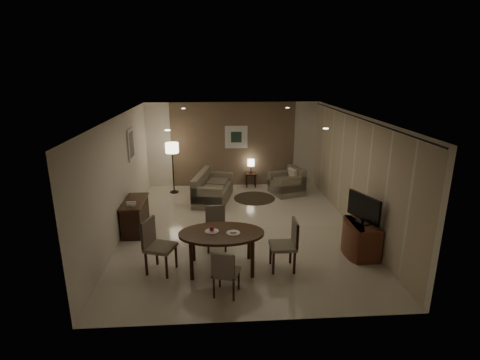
{
  "coord_description": "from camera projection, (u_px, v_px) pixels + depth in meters",
  "views": [
    {
      "loc": [
        -0.58,
        -8.34,
        3.74
      ],
      "look_at": [
        0.0,
        0.2,
        1.15
      ],
      "focal_mm": 28.0,
      "sensor_mm": 36.0,
      "label": 1
    }
  ],
  "objects": [
    {
      "name": "armchair",
      "position": [
        287.0,
        181.0,
        11.41
      ],
      "size": [
        1.09,
        1.12,
        0.8
      ],
      "primitive_type": null,
      "rotation": [
        0.0,
        0.0,
        -1.26
      ],
      "color": "gray",
      "rests_on": "floor"
    },
    {
      "name": "console_desk",
      "position": [
        135.0,
        216.0,
        8.82
      ],
      "size": [
        0.48,
        1.2,
        0.75
      ],
      "primitive_type": null,
      "color": "#402614",
      "rests_on": "floor"
    },
    {
      "name": "curtain_rod",
      "position": [
        358.0,
        118.0,
        8.5
      ],
      "size": [
        0.03,
        6.8,
        0.03
      ],
      "primitive_type": "cylinder",
      "rotation": [
        1.57,
        0.0,
        0.0
      ],
      "color": "black",
      "rests_on": "wall_right"
    },
    {
      "name": "taupe_accent",
      "position": [
        233.0,
        145.0,
        12.02
      ],
      "size": [
        3.96,
        0.03,
        2.7
      ],
      "primitive_type": "cube",
      "color": "#7C624D",
      "rests_on": "wall_back"
    },
    {
      "name": "room_shell",
      "position": [
        239.0,
        170.0,
        9.08
      ],
      "size": [
        5.5,
        7.0,
        2.7
      ],
      "color": "beige",
      "rests_on": "ground"
    },
    {
      "name": "art_back_canvas",
      "position": [
        236.0,
        137.0,
        11.92
      ],
      "size": [
        0.34,
        0.01,
        0.34
      ],
      "primitive_type": "cube",
      "color": "#1D3428",
      "rests_on": "wall_back"
    },
    {
      "name": "floor_lamp",
      "position": [
        173.0,
        168.0,
        11.43
      ],
      "size": [
        0.4,
        0.4,
        1.56
      ],
      "primitive_type": null,
      "color": "#FFE5B7",
      "rests_on": "floor"
    },
    {
      "name": "flat_tv",
      "position": [
        364.0,
        208.0,
        7.51
      ],
      "size": [
        0.36,
        0.85,
        0.6
      ],
      "primitive_type": null,
      "rotation": [
        0.0,
        0.0,
        0.35
      ],
      "color": "black",
      "rests_on": "tv_cabinet"
    },
    {
      "name": "tv_cabinet",
      "position": [
        362.0,
        239.0,
        7.71
      ],
      "size": [
        0.48,
        0.9,
        0.7
      ],
      "primitive_type": null,
      "color": "brown",
      "rests_on": "floor"
    },
    {
      "name": "napkin",
      "position": [
        233.0,
        232.0,
        6.98
      ],
      "size": [
        0.12,
        0.08,
        0.03
      ],
      "primitive_type": "cube",
      "color": "white",
      "rests_on": "plate_b"
    },
    {
      "name": "art_back_frame",
      "position": [
        236.0,
        137.0,
        11.93
      ],
      "size": [
        0.72,
        0.03,
        0.72
      ],
      "primitive_type": "cube",
      "color": "silver",
      "rests_on": "wall_back"
    },
    {
      "name": "downlight_fr",
      "position": [
        288.0,
        108.0,
        10.12
      ],
      "size": [
        0.1,
        0.1,
        0.01
      ],
      "primitive_type": "cylinder",
      "color": "white",
      "rests_on": "ceiling"
    },
    {
      "name": "downlight_nl",
      "position": [
        168.0,
        130.0,
        6.5
      ],
      "size": [
        0.1,
        0.1,
        0.01
      ],
      "primitive_type": "cylinder",
      "color": "white",
      "rests_on": "ceiling"
    },
    {
      "name": "fruit_apple",
      "position": [
        212.0,
        229.0,
        7.04
      ],
      "size": [
        0.09,
        0.09,
        0.09
      ],
      "primitive_type": "sphere",
      "color": "#B11440",
      "rests_on": "plate_a"
    },
    {
      "name": "downlight_nr",
      "position": [
        326.0,
        129.0,
        6.68
      ],
      "size": [
        0.1,
        0.1,
        0.01
      ],
      "primitive_type": "cylinder",
      "color": "white",
      "rests_on": "ceiling"
    },
    {
      "name": "downlight_fl",
      "position": [
        183.0,
        108.0,
        9.94
      ],
      "size": [
        0.1,
        0.1,
        0.01
      ],
      "primitive_type": "cylinder",
      "color": "white",
      "rests_on": "ceiling"
    },
    {
      "name": "telephone",
      "position": [
        131.0,
        203.0,
        8.41
      ],
      "size": [
        0.2,
        0.14,
        0.09
      ],
      "primitive_type": null,
      "color": "white",
      "rests_on": "console_desk"
    },
    {
      "name": "chair_left",
      "position": [
        161.0,
        247.0,
        7.0
      ],
      "size": [
        0.64,
        0.64,
        1.03
      ],
      "primitive_type": null,
      "rotation": [
        0.0,
        0.0,
        1.23
      ],
      "color": "gray",
      "rests_on": "floor"
    },
    {
      "name": "round_rug",
      "position": [
        254.0,
        198.0,
        11.11
      ],
      "size": [
        1.22,
        1.22,
        0.01
      ],
      "primitive_type": "cylinder",
      "color": "#3C3621",
      "rests_on": "floor"
    },
    {
      "name": "chair_far",
      "position": [
        216.0,
        229.0,
        7.91
      ],
      "size": [
        0.47,
        0.47,
        0.91
      ],
      "primitive_type": null,
      "rotation": [
        0.0,
        0.0,
        0.06
      ],
      "color": "gray",
      "rests_on": "floor"
    },
    {
      "name": "plate_a",
      "position": [
        212.0,
        231.0,
        7.06
      ],
      "size": [
        0.26,
        0.26,
        0.02
      ],
      "primitive_type": "cylinder",
      "color": "white",
      "rests_on": "dining_table"
    },
    {
      "name": "chair_near",
      "position": [
        226.0,
        272.0,
        6.32
      ],
      "size": [
        0.52,
        0.52,
        0.86
      ],
      "primitive_type": null,
      "rotation": [
        0.0,
        0.0,
        2.83
      ],
      "color": "gray",
      "rests_on": "floor"
    },
    {
      "name": "dining_table",
      "position": [
        222.0,
        251.0,
        7.14
      ],
      "size": [
        1.62,
        1.01,
        0.76
      ],
      "primitive_type": null,
      "color": "#402614",
      "rests_on": "floor"
    },
    {
      "name": "chair_right",
      "position": [
        283.0,
        245.0,
        7.1
      ],
      "size": [
        0.48,
        0.48,
        0.99
      ],
      "primitive_type": null,
      "rotation": [
        0.0,
        0.0,
        -1.58
      ],
      "color": "gray",
      "rests_on": "floor"
    },
    {
      "name": "side_table",
      "position": [
        251.0,
        180.0,
        12.16
      ],
      "size": [
        0.35,
        0.35,
        0.45
      ],
      "primitive_type": null,
      "color": "#301C10",
      "rests_on": "floor"
    },
    {
      "name": "art_left_frame",
      "position": [
        131.0,
        144.0,
        9.52
      ],
      "size": [
        0.03,
        0.6,
        0.8
      ],
      "primitive_type": "cube",
      "color": "silver",
      "rests_on": "wall_left"
    },
    {
      "name": "plate_b",
      "position": [
        233.0,
        233.0,
        6.99
      ],
      "size": [
        0.26,
        0.26,
        0.02
      ],
      "primitive_type": "cylinder",
      "color": "white",
      "rests_on": "dining_table"
    },
    {
      "name": "table_lamp",
      "position": [
        251.0,
        166.0,
        12.02
      ],
      "size": [
        0.22,
        0.22,
        0.5
      ],
      "primitive_type": null,
      "color": "#FFEAC1",
      "rests_on": "side_table"
    },
    {
      "name": "sofa",
      "position": [
        213.0,
        187.0,
        10.83
      ],
      "size": [
        1.89,
        1.23,
        0.82
      ],
      "primitive_type": null,
      "rotation": [
        0.0,
        0.0,
        1.35
      ],
      "color": "gray",
      "rests_on": "floor"
    },
    {
      "name": "art_left_canvas",
      "position": [
        132.0,
        144.0,
        9.52
      ],
      "size": [
        0.01,
        0.46,
        0.64
      ],
      "primitive_type": "cube",
      "color": "gray",
      "rests_on": "wall_left"
    },
    {
      "name": "curtain_wall",
      "position": [
        353.0,
        173.0,
        8.88
      ],
      "size": [
        0.08,
        6.7,
        2.58
      ],
      "primitive_type": null,
      "color": "beige",
      "rests_on": "wall_right"
    }
  ]
}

